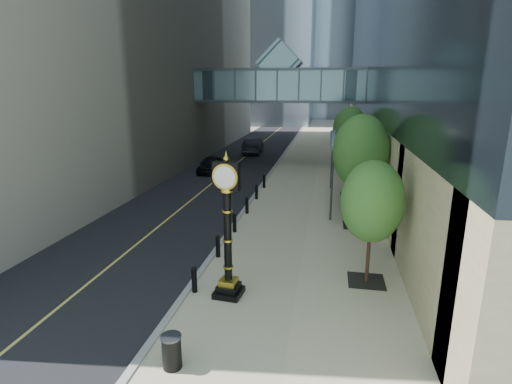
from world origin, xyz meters
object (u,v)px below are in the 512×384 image
trash_bin (172,352)px  pedestrian (354,193)px  car_far (253,146)px  street_clock (228,238)px  car_near (211,164)px

trash_bin → pedestrian: size_ratio=0.56×
pedestrian → car_far: bearing=-42.8°
pedestrian → street_clock: bearing=87.4°
trash_bin → street_clock: bearing=82.2°
street_clock → pedestrian: 13.64m
pedestrian → car_near: 14.57m
trash_bin → car_far: 36.11m
trash_bin → car_near: bearing=104.3°
trash_bin → car_near: size_ratio=0.22×
street_clock → car_far: (-5.13, 31.80, -1.40)m
pedestrian → car_near: (-11.97, 8.31, -0.15)m
trash_bin → car_far: car_far is taller
street_clock → trash_bin: bearing=-91.8°
street_clock → pedestrian: street_clock is taller
street_clock → car_near: street_clock is taller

